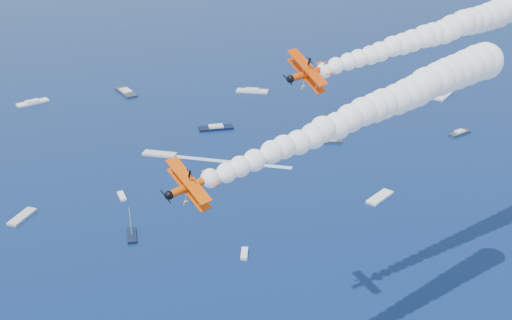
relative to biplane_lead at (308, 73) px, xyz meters
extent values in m
cube|color=silver|center=(-14.74, 98.18, -57.69)|extent=(11.11, 8.05, 0.70)
cube|color=white|center=(101.17, 123.76, -57.69)|extent=(13.03, 12.22, 0.70)
cube|color=black|center=(-28.26, 51.04, -57.69)|extent=(2.74, 7.34, 0.70)
cube|color=#2F343F|center=(-19.84, 159.56, -57.69)|extent=(8.23, 14.31, 0.70)
cube|color=black|center=(-8.70, 68.92, -57.69)|extent=(3.18, 9.16, 0.70)
cube|color=white|center=(-28.91, 72.93, -57.69)|extent=(2.35, 5.44, 0.70)
cube|color=white|center=(-2.30, 35.52, -57.69)|extent=(3.00, 5.24, 0.70)
cube|color=black|center=(7.32, 114.48, -57.69)|extent=(12.17, 4.47, 0.70)
cube|color=white|center=(41.89, 53.23, -57.69)|extent=(10.05, 8.29, 0.70)
cube|color=white|center=(29.20, 147.51, -57.69)|extent=(13.23, 8.68, 0.70)
cube|color=#2E353D|center=(42.74, 92.94, -57.69)|extent=(6.56, 3.79, 0.70)
cube|color=#313641|center=(87.60, 88.28, -57.69)|extent=(9.03, 5.52, 0.70)
cube|color=white|center=(-55.47, 156.80, -57.69)|extent=(12.47, 8.03, 0.70)
cube|color=silver|center=(-55.90, 68.25, -57.69)|extent=(7.70, 9.35, 0.70)
cube|color=white|center=(6.83, 86.84, -58.01)|extent=(34.56, 19.46, 0.04)
camera|label=1|loc=(-35.81, -100.36, 35.63)|focal=47.57mm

